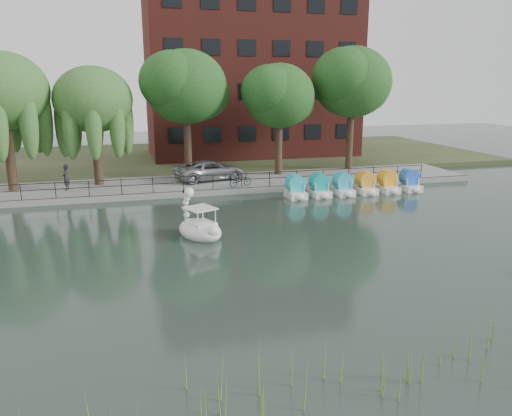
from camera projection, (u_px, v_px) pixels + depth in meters
name	position (u px, v px, depth m)	size (l,w,h in m)	color
ground_plane	(269.00, 260.00, 21.53)	(120.00, 120.00, 0.00)	#32413A
promenade	(206.00, 184.00, 36.44)	(40.00, 6.00, 0.40)	gray
kerb	(214.00, 192.00, 33.68)	(40.00, 0.25, 0.40)	gray
land_strip	(183.00, 157.00, 49.54)	(60.00, 22.00, 0.36)	#47512D
railing	(213.00, 178.00, 33.64)	(32.00, 0.05, 1.00)	black
apartment_building	(250.00, 62.00, 49.03)	(20.00, 10.07, 18.00)	#4C1E16
willow_left	(2.00, 91.00, 31.96)	(5.88, 5.88, 9.01)	#473323
willow_mid	(93.00, 100.00, 33.98)	(5.32, 5.32, 8.15)	#473323
broadleaf_center	(186.00, 87.00, 36.37)	(6.00, 6.00, 9.25)	#473323
broadleaf_right	(279.00, 96.00, 37.85)	(5.40, 5.40, 8.32)	#473323
broadleaf_far	(352.00, 83.00, 40.19)	(6.30, 6.30, 9.71)	#473323
minivan	(210.00, 169.00, 36.76)	(6.00, 2.76, 1.67)	gray
bicycle	(240.00, 179.00, 34.54)	(1.72, 0.60, 1.00)	gray
pedestrian	(66.00, 175.00, 33.31)	(0.71, 0.48, 1.98)	black
swan_boat	(199.00, 226.00, 24.68)	(2.72, 3.24, 2.34)	white
pedal_boat_row	(354.00, 185.00, 34.04)	(9.65, 1.70, 1.40)	white
reed_bank	(447.00, 353.00, 13.00)	(24.00, 2.40, 1.20)	#669938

